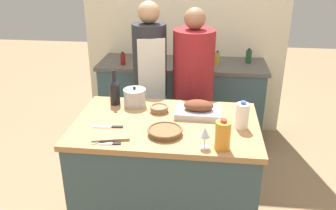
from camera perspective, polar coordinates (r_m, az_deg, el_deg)
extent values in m
cube|color=#3D565B|center=(2.80, -0.30, -11.69)|extent=(1.28, 0.82, 0.89)
cube|color=#B27F4C|center=(2.56, -0.33, -3.18)|extent=(1.32, 0.84, 0.04)
cube|color=#3D565B|center=(4.09, 2.19, 0.30)|extent=(1.77, 0.58, 0.89)
cube|color=#56514C|center=(3.92, 2.29, 6.53)|extent=(1.82, 0.60, 0.04)
cube|color=beige|center=(4.18, 2.76, 12.76)|extent=(2.32, 0.10, 2.55)
cube|color=#BCBCC1|center=(2.66, 4.87, -1.19)|extent=(0.34, 0.23, 0.04)
ellipsoid|color=brown|center=(2.63, 4.92, -0.09)|extent=(0.22, 0.14, 0.08)
cylinder|color=brown|center=(2.38, -0.48, -4.36)|extent=(0.22, 0.22, 0.03)
torus|color=brown|center=(2.37, -0.49, -3.99)|extent=(0.24, 0.24, 0.02)
cube|color=#AD7F51|center=(2.40, -9.14, -4.61)|extent=(0.28, 0.24, 0.02)
cylinder|color=#B7B7BC|center=(2.81, -5.36, 1.13)|extent=(0.17, 0.17, 0.12)
cylinder|color=#B7B7BC|center=(2.79, -5.41, 2.40)|extent=(0.18, 0.18, 0.01)
sphere|color=black|center=(2.78, -5.42, 2.74)|extent=(0.02, 0.02, 0.02)
cylinder|color=#846647|center=(2.71, -1.43, -0.70)|extent=(0.13, 0.13, 0.04)
torus|color=#846647|center=(2.70, -1.43, -0.33)|extent=(0.14, 0.14, 0.02)
cylinder|color=orange|center=(2.21, 8.77, -4.86)|extent=(0.10, 0.10, 0.18)
cylinder|color=red|center=(2.16, 8.94, -2.51)|extent=(0.04, 0.04, 0.02)
cylinder|color=white|center=(2.49, 11.81, -1.73)|extent=(0.09, 0.09, 0.18)
cylinder|color=#3360B2|center=(2.45, 12.00, 0.37)|extent=(0.04, 0.04, 0.02)
cylinder|color=black|center=(2.85, -8.52, 1.80)|extent=(0.08, 0.08, 0.17)
cone|color=black|center=(2.81, -8.65, 3.77)|extent=(0.08, 0.08, 0.03)
cylinder|color=black|center=(2.79, -8.71, 4.80)|extent=(0.03, 0.03, 0.07)
cylinder|color=silver|center=(2.25, 5.82, -6.75)|extent=(0.07, 0.07, 0.00)
cylinder|color=silver|center=(2.23, 5.86, -5.91)|extent=(0.01, 0.01, 0.07)
cone|color=silver|center=(2.20, 5.93, -4.38)|extent=(0.07, 0.07, 0.06)
cylinder|color=silver|center=(2.62, 11.33, -2.48)|extent=(0.07, 0.07, 0.00)
cylinder|color=silver|center=(2.60, 11.40, -1.73)|extent=(0.01, 0.01, 0.07)
cone|color=silver|center=(2.57, 11.52, -0.37)|extent=(0.07, 0.07, 0.06)
cube|color=#B7B7BC|center=(2.48, -10.49, -3.44)|extent=(0.13, 0.04, 0.01)
cube|color=black|center=(2.46, -8.13, -3.49)|extent=(0.08, 0.03, 0.01)
cube|color=#B7B7BC|center=(2.33, -11.13, -5.90)|extent=(0.09, 0.05, 0.01)
cube|color=black|center=(2.32, -9.41, -5.81)|extent=(0.06, 0.04, 0.01)
cube|color=#B7B7BC|center=(2.31, -9.95, -6.11)|extent=(0.09, 0.04, 0.01)
cube|color=black|center=(2.30, -8.23, -6.14)|extent=(0.06, 0.03, 0.01)
cylinder|color=maroon|center=(3.87, -7.26, 7.34)|extent=(0.05, 0.05, 0.12)
cylinder|color=black|center=(3.85, -7.31, 8.34)|extent=(0.02, 0.02, 0.02)
cylinder|color=#234C28|center=(3.98, 12.82, 7.58)|extent=(0.06, 0.06, 0.14)
cylinder|color=black|center=(3.96, 12.92, 8.69)|extent=(0.03, 0.03, 0.02)
cylinder|color=#B28E2D|center=(3.86, 7.90, 7.38)|extent=(0.05, 0.05, 0.14)
cylinder|color=black|center=(3.84, 7.96, 8.49)|extent=(0.02, 0.02, 0.02)
cube|color=beige|center=(3.55, -2.71, -4.30)|extent=(0.28, 0.23, 0.80)
cylinder|color=#28282D|center=(3.27, -2.95, 7.16)|extent=(0.31, 0.31, 0.67)
sphere|color=tan|center=(3.17, -3.12, 14.64)|extent=(0.19, 0.19, 0.19)
cube|color=silver|center=(3.19, -2.59, 3.14)|extent=(0.24, 0.08, 0.85)
cube|color=beige|center=(3.51, 3.79, -4.87)|extent=(0.33, 0.25, 0.78)
cylinder|color=maroon|center=(3.23, 4.12, 6.34)|extent=(0.37, 0.37, 0.65)
sphere|color=#996B4C|center=(3.13, 4.35, 13.68)|extent=(0.19, 0.19, 0.19)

